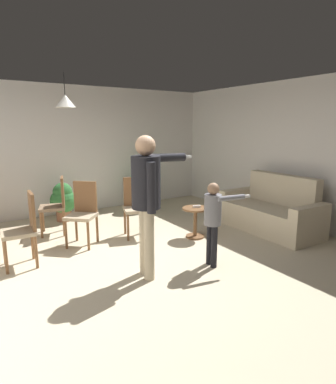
{
  "coord_description": "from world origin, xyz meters",
  "views": [
    {
      "loc": [
        -2.06,
        -3.74,
        1.86
      ],
      "look_at": [
        0.22,
        -0.22,
        1.0
      ],
      "focal_mm": 30.17,
      "sensor_mm": 36.0,
      "label": 1
    }
  ],
  "objects_px": {
    "couch_floral": "(271,212)",
    "person_adult": "(147,191)",
    "dining_chair_spare": "(83,211)",
    "potted_plant_corner": "(63,200)",
    "person_child": "(213,215)",
    "dining_chair_centre_back": "(136,204)",
    "potted_plant_by_wall": "(140,188)",
    "dining_chair_near_wall": "(56,203)",
    "spare_remote_on_table": "(197,206)",
    "dining_chair_by_counter": "(24,227)",
    "side_table_by_couch": "(195,219)"
  },
  "relations": [
    {
      "from": "dining_chair_by_counter",
      "to": "person_child",
      "type": "bearing_deg",
      "value": -119.85
    },
    {
      "from": "person_adult",
      "to": "dining_chair_by_counter",
      "type": "distance_m",
      "value": 1.79
    },
    {
      "from": "dining_chair_by_counter",
      "to": "person_adult",
      "type": "bearing_deg",
      "value": -130.58
    },
    {
      "from": "person_adult",
      "to": "potted_plant_by_wall",
      "type": "height_order",
      "value": "person_adult"
    },
    {
      "from": "side_table_by_couch",
      "to": "potted_plant_corner",
      "type": "xyz_separation_m",
      "value": [
        -1.6,
        2.21,
        0.1
      ]
    },
    {
      "from": "couch_floral",
      "to": "dining_chair_by_counter",
      "type": "xyz_separation_m",
      "value": [
        -4.01,
        0.79,
        0.21
      ]
    },
    {
      "from": "side_table_by_couch",
      "to": "person_adult",
      "type": "bearing_deg",
      "value": -149.07
    },
    {
      "from": "potted_plant_corner",
      "to": "dining_chair_spare",
      "type": "bearing_deg",
      "value": -93.19
    },
    {
      "from": "potted_plant_corner",
      "to": "spare_remote_on_table",
      "type": "distance_m",
      "value": 2.75
    },
    {
      "from": "couch_floral",
      "to": "person_child",
      "type": "distance_m",
      "value": 2.02
    },
    {
      "from": "dining_chair_centre_back",
      "to": "potted_plant_by_wall",
      "type": "distance_m",
      "value": 1.74
    },
    {
      "from": "dining_chair_near_wall",
      "to": "dining_chair_centre_back",
      "type": "xyz_separation_m",
      "value": [
        1.12,
        -0.81,
        0.0
      ]
    },
    {
      "from": "potted_plant_by_wall",
      "to": "spare_remote_on_table",
      "type": "xyz_separation_m",
      "value": [
        -0.08,
        -2.16,
        0.03
      ]
    },
    {
      "from": "potted_plant_by_wall",
      "to": "person_child",
      "type": "bearing_deg",
      "value": -100.62
    },
    {
      "from": "dining_chair_near_wall",
      "to": "dining_chair_spare",
      "type": "relative_size",
      "value": 1.0
    },
    {
      "from": "person_child",
      "to": "spare_remote_on_table",
      "type": "relative_size",
      "value": 8.78
    },
    {
      "from": "side_table_by_couch",
      "to": "dining_chair_centre_back",
      "type": "height_order",
      "value": "dining_chair_centre_back"
    },
    {
      "from": "couch_floral",
      "to": "person_adult",
      "type": "height_order",
      "value": "person_adult"
    },
    {
      "from": "dining_chair_spare",
      "to": "person_child",
      "type": "bearing_deg",
      "value": 166.39
    },
    {
      "from": "side_table_by_couch",
      "to": "dining_chair_centre_back",
      "type": "relative_size",
      "value": 0.52
    },
    {
      "from": "couch_floral",
      "to": "dining_chair_near_wall",
      "type": "relative_size",
      "value": 1.82
    },
    {
      "from": "couch_floral",
      "to": "potted_plant_corner",
      "type": "height_order",
      "value": "couch_floral"
    },
    {
      "from": "dining_chair_centre_back",
      "to": "potted_plant_corner",
      "type": "xyz_separation_m",
      "value": [
        -0.82,
        1.55,
        -0.12
      ]
    },
    {
      "from": "person_child",
      "to": "dining_chair_centre_back",
      "type": "height_order",
      "value": "person_child"
    },
    {
      "from": "person_child",
      "to": "dining_chair_near_wall",
      "type": "bearing_deg",
      "value": -140.95
    },
    {
      "from": "dining_chair_near_wall",
      "to": "potted_plant_by_wall",
      "type": "xyz_separation_m",
      "value": [
        2.01,
        0.69,
        -0.04
      ]
    },
    {
      "from": "person_adult",
      "to": "potted_plant_corner",
      "type": "bearing_deg",
      "value": -164.25
    },
    {
      "from": "side_table_by_couch",
      "to": "dining_chair_spare",
      "type": "distance_m",
      "value": 1.84
    },
    {
      "from": "side_table_by_couch",
      "to": "dining_chair_near_wall",
      "type": "bearing_deg",
      "value": 142.26
    },
    {
      "from": "couch_floral",
      "to": "spare_remote_on_table",
      "type": "relative_size",
      "value": 13.99
    },
    {
      "from": "person_adult",
      "to": "dining_chair_centre_back",
      "type": "xyz_separation_m",
      "value": [
        0.6,
        1.48,
        -0.54
      ]
    },
    {
      "from": "dining_chair_centre_back",
      "to": "dining_chair_spare",
      "type": "distance_m",
      "value": 0.9
    },
    {
      "from": "side_table_by_couch",
      "to": "person_child",
      "type": "xyz_separation_m",
      "value": [
        -0.49,
        -1.02,
        0.38
      ]
    },
    {
      "from": "dining_chair_centre_back",
      "to": "couch_floral",
      "type": "bearing_deg",
      "value": 170.73
    },
    {
      "from": "person_child",
      "to": "potted_plant_by_wall",
      "type": "distance_m",
      "value": 3.24
    },
    {
      "from": "dining_chair_near_wall",
      "to": "spare_remote_on_table",
      "type": "distance_m",
      "value": 2.43
    },
    {
      "from": "side_table_by_couch",
      "to": "dining_chair_centre_back",
      "type": "xyz_separation_m",
      "value": [
        -0.78,
        0.66,
        0.22
      ]
    },
    {
      "from": "dining_chair_spare",
      "to": "potted_plant_corner",
      "type": "xyz_separation_m",
      "value": [
        0.08,
        1.48,
        -0.12
      ]
    },
    {
      "from": "spare_remote_on_table",
      "to": "dining_chair_by_counter",
      "type": "bearing_deg",
      "value": 172.29
    },
    {
      "from": "couch_floral",
      "to": "potted_plant_corner",
      "type": "xyz_separation_m",
      "value": [
        -3.0,
        2.64,
        0.09
      ]
    },
    {
      "from": "dining_chair_by_counter",
      "to": "potted_plant_by_wall",
      "type": "bearing_deg",
      "value": -53.11
    },
    {
      "from": "dining_chair_centre_back",
      "to": "dining_chair_spare",
      "type": "bearing_deg",
      "value": 13.06
    },
    {
      "from": "dining_chair_by_counter",
      "to": "dining_chair_spare",
      "type": "bearing_deg",
      "value": -64.99
    },
    {
      "from": "side_table_by_couch",
      "to": "spare_remote_on_table",
      "type": "relative_size",
      "value": 4.0
    },
    {
      "from": "dining_chair_by_counter",
      "to": "dining_chair_near_wall",
      "type": "xyz_separation_m",
      "value": [
        0.7,
        1.12,
        0.0
      ]
    },
    {
      "from": "person_child",
      "to": "dining_chair_spare",
      "type": "bearing_deg",
      "value": -136.21
    },
    {
      "from": "couch_floral",
      "to": "dining_chair_centre_back",
      "type": "xyz_separation_m",
      "value": [
        -2.18,
        1.09,
        0.21
      ]
    },
    {
      "from": "potted_plant_by_wall",
      "to": "dining_chair_spare",
      "type": "bearing_deg",
      "value": -141.19
    },
    {
      "from": "spare_remote_on_table",
      "to": "dining_chair_spare",
      "type": "bearing_deg",
      "value": 156.94
    },
    {
      "from": "person_adult",
      "to": "person_child",
      "type": "distance_m",
      "value": 0.98
    }
  ]
}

